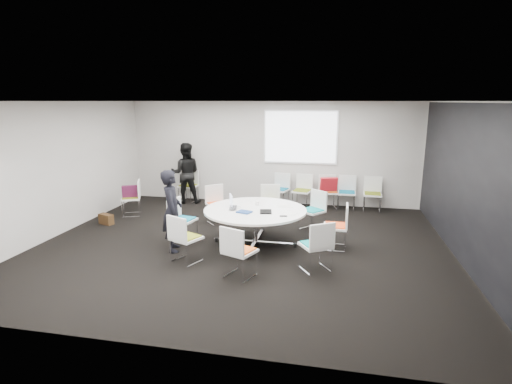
% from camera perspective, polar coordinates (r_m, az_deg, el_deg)
% --- Properties ---
extents(room_shell, '(8.08, 7.08, 2.88)m').
position_cam_1_polar(room_shell, '(7.64, -1.37, 2.30)').
color(room_shell, black).
rests_on(room_shell, ground).
extents(conference_table, '(2.02, 2.02, 0.73)m').
position_cam_1_polar(conference_table, '(7.89, -0.11, -3.97)').
color(conference_table, silver).
rests_on(conference_table, ground).
extents(projection_screen, '(1.90, 0.03, 1.35)m').
position_cam_1_polar(projection_screen, '(10.87, 6.36, 7.77)').
color(projection_screen, white).
rests_on(projection_screen, room_shell).
extents(chair_ring_a, '(0.45, 0.47, 0.88)m').
position_cam_1_polar(chair_ring_a, '(7.91, 11.29, -6.02)').
color(chair_ring_a, silver).
rests_on(chair_ring_a, ground).
extents(chair_ring_b, '(0.64, 0.64, 0.88)m').
position_cam_1_polar(chair_ring_b, '(8.91, 8.03, -3.74)').
color(chair_ring_b, silver).
rests_on(chair_ring_b, ground).
extents(chair_ring_c, '(0.53, 0.52, 0.88)m').
position_cam_1_polar(chair_ring_c, '(9.39, 2.06, -2.74)').
color(chair_ring_c, silver).
rests_on(chair_ring_c, ground).
extents(chair_ring_d, '(0.64, 0.64, 0.88)m').
position_cam_1_polar(chair_ring_d, '(9.40, -5.47, -2.78)').
color(chair_ring_d, silver).
rests_on(chair_ring_d, ground).
extents(chair_ring_e, '(0.54, 0.55, 0.88)m').
position_cam_1_polar(chair_ring_e, '(8.29, -10.40, -5.09)').
color(chair_ring_e, silver).
rests_on(chair_ring_e, ground).
extents(chair_ring_f, '(0.61, 0.60, 0.88)m').
position_cam_1_polar(chair_ring_f, '(7.23, -9.98, -7.78)').
color(chair_ring_f, silver).
rests_on(chair_ring_f, ground).
extents(chair_ring_g, '(0.60, 0.59, 0.88)m').
position_cam_1_polar(chair_ring_g, '(6.54, -2.39, -9.85)').
color(chair_ring_g, silver).
rests_on(chair_ring_g, ground).
extents(chair_ring_h, '(0.63, 0.62, 0.88)m').
position_cam_1_polar(chair_ring_h, '(6.86, 8.53, -8.89)').
color(chair_ring_h, silver).
rests_on(chair_ring_h, ground).
extents(chair_back_a, '(0.56, 0.55, 0.88)m').
position_cam_1_polar(chair_back_a, '(10.89, 3.38, -0.56)').
color(chair_back_a, silver).
rests_on(chair_back_a, ground).
extents(chair_back_b, '(0.55, 0.54, 0.88)m').
position_cam_1_polar(chair_back_b, '(10.80, 6.60, -0.74)').
color(chair_back_b, silver).
rests_on(chair_back_b, ground).
extents(chair_back_c, '(0.55, 0.54, 0.88)m').
position_cam_1_polar(chair_back_c, '(10.79, 10.27, -0.87)').
color(chair_back_c, silver).
rests_on(chair_back_c, ground).
extents(chair_back_d, '(0.47, 0.46, 0.88)m').
position_cam_1_polar(chair_back_d, '(10.80, 12.80, -0.98)').
color(chair_back_d, silver).
rests_on(chair_back_d, ground).
extents(chair_back_e, '(0.48, 0.47, 0.88)m').
position_cam_1_polar(chair_back_e, '(10.80, 16.26, -1.18)').
color(chair_back_e, silver).
rests_on(chair_back_e, ground).
extents(chair_spare_left, '(0.60, 0.60, 0.88)m').
position_cam_1_polar(chair_spare_left, '(10.44, -17.29, -1.73)').
color(chair_spare_left, silver).
rests_on(chair_spare_left, ground).
extents(chair_person_back, '(0.54, 0.53, 0.88)m').
position_cam_1_polar(chair_person_back, '(11.54, -9.61, 0.04)').
color(chair_person_back, silver).
rests_on(chair_person_back, ground).
extents(person_main, '(0.56, 0.67, 1.57)m').
position_cam_1_polar(person_main, '(7.69, -11.91, -2.64)').
color(person_main, black).
rests_on(person_main, ground).
extents(person_back, '(0.96, 0.84, 1.69)m').
position_cam_1_polar(person_back, '(11.28, -10.03, 2.68)').
color(person_back, black).
rests_on(person_back, ground).
extents(laptop, '(0.28, 0.37, 0.03)m').
position_cam_1_polar(laptop, '(7.88, -2.93, -2.29)').
color(laptop, '#333338').
rests_on(laptop, conference_table).
extents(laptop_lid, '(0.14, 0.28, 0.22)m').
position_cam_1_polar(laptop_lid, '(8.02, -3.58, -1.16)').
color(laptop_lid, silver).
rests_on(laptop_lid, conference_table).
extents(notebook_black, '(0.27, 0.34, 0.02)m').
position_cam_1_polar(notebook_black, '(7.63, 1.41, -2.82)').
color(notebook_black, black).
rests_on(notebook_black, conference_table).
extents(tablet_folio, '(0.31, 0.28, 0.03)m').
position_cam_1_polar(tablet_folio, '(7.59, -1.69, -2.86)').
color(tablet_folio, navy).
rests_on(tablet_folio, conference_table).
extents(papers_right, '(0.33, 0.25, 0.00)m').
position_cam_1_polar(papers_right, '(8.10, 4.17, -1.97)').
color(papers_right, silver).
rests_on(papers_right, conference_table).
extents(papers_front, '(0.36, 0.32, 0.00)m').
position_cam_1_polar(papers_front, '(7.59, 4.78, -3.00)').
color(papers_front, white).
rests_on(papers_front, conference_table).
extents(cup, '(0.08, 0.08, 0.09)m').
position_cam_1_polar(cup, '(8.12, 0.13, -1.59)').
color(cup, white).
rests_on(cup, conference_table).
extents(phone, '(0.15, 0.09, 0.01)m').
position_cam_1_polar(phone, '(7.37, 3.93, -3.45)').
color(phone, black).
rests_on(phone, conference_table).
extents(maroon_bag, '(0.42, 0.31, 0.28)m').
position_cam_1_polar(maroon_bag, '(10.36, -17.51, 0.11)').
color(maroon_bag, '#4B1432').
rests_on(maroon_bag, chair_spare_left).
extents(brown_bag, '(0.39, 0.28, 0.24)m').
position_cam_1_polar(brown_bag, '(9.93, -20.62, -3.65)').
color(brown_bag, '#372311').
rests_on(brown_bag, ground).
extents(red_jacket, '(0.47, 0.28, 0.36)m').
position_cam_1_polar(red_jacket, '(10.48, 10.35, 1.10)').
color(red_jacket, '#AF151F').
rests_on(red_jacket, chair_back_c).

